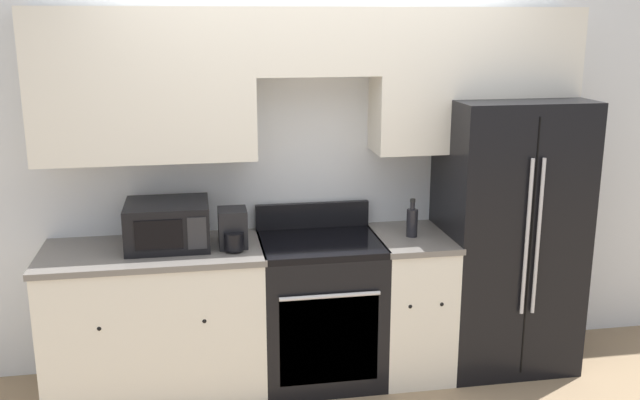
% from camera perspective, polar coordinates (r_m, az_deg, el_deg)
% --- Properties ---
extents(ground_plane, '(12.00, 12.00, 0.00)m').
position_cam_1_polar(ground_plane, '(4.36, 0.74, -15.69)').
color(ground_plane, '#937A5B').
extents(wall_back, '(8.00, 0.39, 2.60)m').
position_cam_1_polar(wall_back, '(4.40, -0.62, 5.58)').
color(wall_back, silver).
rests_on(wall_back, ground_plane).
extents(lower_cabinets_left, '(1.27, 0.64, 0.89)m').
position_cam_1_polar(lower_cabinets_left, '(4.39, -12.98, -9.38)').
color(lower_cabinets_left, silver).
rests_on(lower_cabinets_left, ground_plane).
extents(lower_cabinets_right, '(0.45, 0.64, 0.89)m').
position_cam_1_polar(lower_cabinets_right, '(4.56, 7.21, -8.15)').
color(lower_cabinets_right, silver).
rests_on(lower_cabinets_right, ground_plane).
extents(oven_range, '(0.72, 0.65, 1.05)m').
position_cam_1_polar(oven_range, '(4.44, 0.00, -8.66)').
color(oven_range, black).
rests_on(oven_range, ground_plane).
extents(refrigerator, '(0.82, 0.76, 1.72)m').
position_cam_1_polar(refrigerator, '(4.69, 14.50, -2.55)').
color(refrigerator, black).
rests_on(refrigerator, ground_plane).
extents(microwave, '(0.48, 0.42, 0.26)m').
position_cam_1_polar(microwave, '(4.24, -12.09, -1.92)').
color(microwave, black).
rests_on(microwave, lower_cabinets_left).
extents(bottle, '(0.07, 0.07, 0.24)m').
position_cam_1_polar(bottle, '(4.37, 7.37, -1.73)').
color(bottle, black).
rests_on(bottle, lower_cabinets_right).
extents(electric_kettle, '(0.16, 0.26, 0.22)m').
position_cam_1_polar(electric_kettle, '(4.16, -6.98, -2.38)').
color(electric_kettle, black).
rests_on(electric_kettle, lower_cabinets_left).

